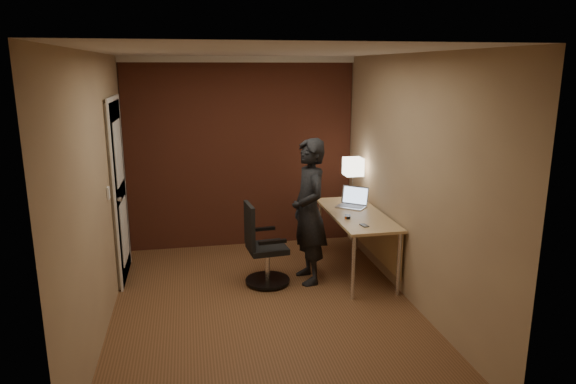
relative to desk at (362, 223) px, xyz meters
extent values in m
plane|color=brown|center=(-1.25, -0.69, -0.60)|extent=(4.00, 4.00, 0.00)
plane|color=white|center=(-1.25, -0.69, 1.90)|extent=(4.00, 4.00, 0.00)
plane|color=tan|center=(-1.25, 1.31, 0.65)|extent=(3.00, 0.00, 3.00)
plane|color=tan|center=(-1.25, -2.69, 0.65)|extent=(3.00, 0.00, 3.00)
plane|color=tan|center=(-2.75, -0.69, 0.65)|extent=(0.00, 4.00, 4.00)
plane|color=tan|center=(0.25, -0.69, 0.65)|extent=(0.00, 4.00, 4.00)
cube|color=brown|center=(-1.25, 1.28, 0.65)|extent=(2.98, 0.06, 2.50)
cube|color=silver|center=(-1.25, 1.27, 1.86)|extent=(3.00, 0.08, 0.08)
cube|color=silver|center=(-1.25, -2.65, 1.86)|extent=(3.00, 0.08, 0.08)
cube|color=silver|center=(-2.71, -0.69, 1.86)|extent=(0.08, 4.00, 0.08)
cube|color=silver|center=(0.21, -0.69, 1.86)|extent=(0.08, 4.00, 0.08)
cube|color=silver|center=(-2.73, 0.41, 0.40)|extent=(0.05, 0.82, 2.02)
cube|color=silver|center=(-2.71, 0.41, 0.40)|extent=(0.02, 0.92, 2.12)
cylinder|color=silver|center=(-2.68, 0.08, 0.40)|extent=(0.05, 0.05, 0.05)
cube|color=silver|center=(-2.74, -0.24, 0.55)|extent=(0.02, 0.08, 0.12)
cube|color=tan|center=(-0.07, 0.00, 0.11)|extent=(0.60, 1.50, 0.03)
cube|color=tan|center=(0.21, 0.00, -0.17)|extent=(0.02, 1.38, 0.54)
cylinder|color=silver|center=(-0.32, -0.69, -0.25)|extent=(0.04, 0.04, 0.70)
cylinder|color=silver|center=(-0.32, 0.69, -0.25)|extent=(0.04, 0.04, 0.70)
cylinder|color=silver|center=(0.18, -0.69, -0.25)|extent=(0.04, 0.04, 0.70)
cylinder|color=silver|center=(0.18, 0.69, -0.25)|extent=(0.04, 0.04, 0.70)
cube|color=silver|center=(0.07, 0.59, 0.14)|extent=(0.11, 0.11, 0.01)
cylinder|color=silver|center=(0.07, 0.59, 0.29)|extent=(0.01, 0.01, 0.30)
cube|color=white|center=(0.07, 0.59, 0.55)|extent=(0.22, 0.22, 0.22)
cube|color=silver|center=(-0.06, 0.24, 0.14)|extent=(0.40, 0.39, 0.01)
cube|color=silver|center=(0.01, 0.33, 0.25)|extent=(0.29, 0.25, 0.22)
cube|color=#B2CCF2|center=(0.01, 0.32, 0.25)|extent=(0.26, 0.22, 0.19)
cube|color=gray|center=(-0.06, 0.23, 0.14)|extent=(0.30, 0.28, 0.00)
cube|color=black|center=(-0.24, -0.19, 0.14)|extent=(0.09, 0.11, 0.03)
cube|color=black|center=(-0.15, -0.49, 0.13)|extent=(0.08, 0.12, 0.01)
cylinder|color=black|center=(-1.13, -0.12, -0.57)|extent=(0.50, 0.50, 0.03)
cylinder|color=silver|center=(-1.13, -0.12, -0.38)|extent=(0.05, 0.05, 0.37)
cube|color=black|center=(-1.13, -0.12, -0.19)|extent=(0.45, 0.45, 0.06)
cube|color=black|center=(-1.33, -0.14, 0.09)|extent=(0.08, 0.37, 0.49)
cube|color=black|center=(-1.16, 0.11, -0.03)|extent=(0.30, 0.07, 0.04)
cube|color=black|center=(-1.11, -0.35, -0.03)|extent=(0.30, 0.07, 0.04)
imported|color=black|center=(-0.66, -0.12, 0.21)|extent=(0.44, 0.63, 1.62)
camera|label=1|loc=(-1.94, -5.43, 1.76)|focal=32.00mm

